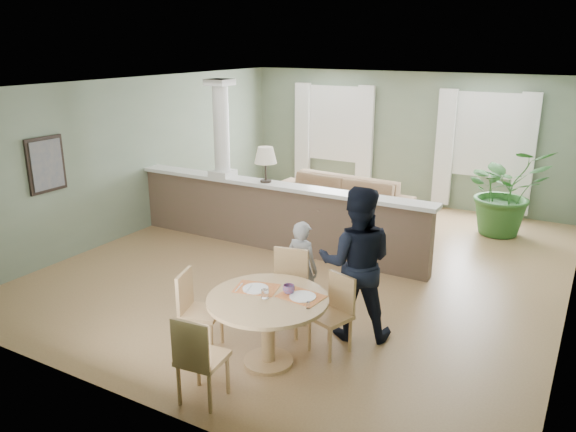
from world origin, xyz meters
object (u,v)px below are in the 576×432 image
Objects in this scene: child_person at (302,268)px; man_person at (356,263)px; chair_far_boy at (288,287)px; chair_far_man at (335,310)px; sofa at (336,200)px; dining_table at (269,311)px; chair_near at (198,356)px; houseplant at (505,191)px; chair_side at (195,307)px.

man_person reaches higher than child_person.
chair_far_boy reaches higher than chair_far_man.
sofa is 1.55× the size of man_person.
chair_near is (-0.20, -0.92, -0.11)m from dining_table.
chair_near is 2.10m from child_person.
man_person is (0.78, -0.17, 0.28)m from child_person.
houseplant is at bearing -100.60° from child_person.
man_person reaches higher than houseplant.
dining_table is 0.71× the size of man_person.
houseplant is 5.12m from chair_far_man.
child_person is 0.85m from man_person.
child_person is at bearing -95.23° from chair_near.
chair_side is at bearing 74.14° from child_person.
sofa is at bearing -165.01° from houseplant.
child_person reaches higher than sofa.
child_person is (-0.72, 0.58, 0.13)m from chair_far_man.
chair_near is 1.02m from chair_side.
man_person is at bearing -100.41° from houseplant.
man_person reaches higher than dining_table.
dining_table is at bearing -103.85° from houseplant.
dining_table is at bearing -98.01° from chair_side.
houseplant is 1.24× the size of dining_table.
chair_side is at bearing -111.32° from houseplant.
child_person reaches higher than chair_near.
man_person is at bearing 6.07° from chair_far_boy.
sofa is 4.28m from chair_far_boy.
sofa is at bearing -9.80° from chair_side.
houseplant reaches higher than chair_side.
chair_side reaches higher than chair_far_man.
sofa is at bearing -83.03° from man_person.
houseplant is at bearing 76.15° from dining_table.
sofa is 4.69m from chair_far_man.
chair_far_man is at bearing -100.24° from houseplant.
man_person is at bearing -117.26° from chair_near.
dining_table is 0.80m from chair_far_boy.
chair_far_boy is 1.06× the size of chair_near.
child_person is (1.24, -3.68, 0.20)m from sofa.
dining_table is at bearing -110.33° from chair_far_man.
chair_far_boy is (-0.21, 0.77, -0.07)m from dining_table.
chair_side is 1.46m from child_person.
chair_near is at bearing -156.69° from chair_side.
houseplant is at bearing -38.19° from chair_side.
chair_far_man is at bearing -120.45° from chair_near.
dining_table is 1.46× the size of chair_far_man.
sofa is at bearing 106.95° from dining_table.
chair_near is at bearing -73.40° from sofa.
man_person is at bearing -58.17° from sofa.
houseplant is at bearing 59.97° from chair_far_boy.
chair_far_boy is 0.42m from child_person.
chair_side is at bearing 18.56° from man_person.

